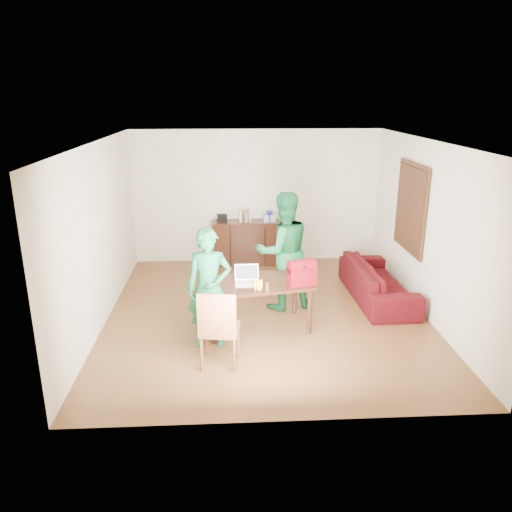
{
  "coord_description": "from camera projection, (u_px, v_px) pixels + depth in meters",
  "views": [
    {
      "loc": [
        -0.57,
        -7.28,
        3.36
      ],
      "look_at": [
        -0.18,
        -0.27,
        1.07
      ],
      "focal_mm": 35.0,
      "sensor_mm": 36.0,
      "label": 1
    }
  ],
  "objects": [
    {
      "name": "laptop",
      "position": [
        247.0,
        281.0,
        7.2
      ],
      "size": [
        0.36,
        0.25,
        0.25
      ],
      "rotation": [
        0.0,
        0.0,
        0.02
      ],
      "color": "white",
      "rests_on": "table"
    },
    {
      "name": "red_bag",
      "position": [
        301.0,
        275.0,
        7.17
      ],
      "size": [
        0.44,
        0.31,
        0.29
      ],
      "primitive_type": "cube",
      "rotation": [
        0.0,
        0.0,
        0.23
      ],
      "color": "#670612",
      "rests_on": "table"
    },
    {
      "name": "person_far",
      "position": [
        283.0,
        251.0,
        7.97
      ],
      "size": [
        1.1,
        0.95,
        1.92
      ],
      "primitive_type": "imported",
      "rotation": [
        0.0,
        0.0,
        3.42
      ],
      "color": "#145A2B",
      "rests_on": "ground"
    },
    {
      "name": "person_near",
      "position": [
        209.0,
        288.0,
        6.77
      ],
      "size": [
        0.62,
        0.41,
        1.68
      ],
      "primitive_type": "imported",
      "rotation": [
        0.0,
        0.0,
        -0.01
      ],
      "color": "#166538",
      "rests_on": "ground"
    },
    {
      "name": "sofa",
      "position": [
        378.0,
        281.0,
        8.5
      ],
      "size": [
        0.88,
        2.14,
        0.62
      ],
      "primitive_type": "imported",
      "rotation": [
        0.0,
        0.0,
        1.6
      ],
      "color": "#3F080D",
      "rests_on": "ground"
    },
    {
      "name": "table",
      "position": [
        257.0,
        288.0,
        7.33
      ],
      "size": [
        1.69,
        1.13,
        0.73
      ],
      "rotation": [
        0.0,
        0.0,
        0.17
      ],
      "color": "black",
      "rests_on": "ground"
    },
    {
      "name": "room",
      "position": [
        267.0,
        233.0,
        7.7
      ],
      "size": [
        5.2,
        5.7,
        2.9
      ],
      "color": "#432710",
      "rests_on": "ground"
    },
    {
      "name": "chair",
      "position": [
        220.0,
        343.0,
        6.4
      ],
      "size": [
        0.54,
        0.52,
        1.06
      ],
      "rotation": [
        0.0,
        0.0,
        -0.14
      ],
      "color": "brown",
      "rests_on": "ground"
    },
    {
      "name": "bottle",
      "position": [
        267.0,
        286.0,
        6.92
      ],
      "size": [
        0.06,
        0.06,
        0.17
      ],
      "primitive_type": "cylinder",
      "rotation": [
        0.0,
        0.0,
        0.11
      ],
      "color": "#582E14",
      "rests_on": "table"
    },
    {
      "name": "bananas",
      "position": [
        258.0,
        288.0,
        6.97
      ],
      "size": [
        0.19,
        0.14,
        0.06
      ],
      "primitive_type": null,
      "rotation": [
        0.0,
        0.0,
        -0.22
      ],
      "color": "yellow",
      "rests_on": "table"
    }
  ]
}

